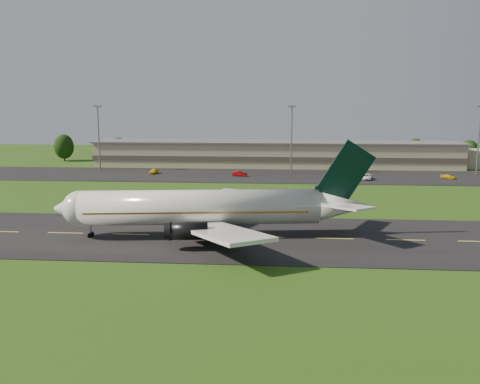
# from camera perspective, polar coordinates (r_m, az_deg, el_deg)

# --- Properties ---
(ground) EXTENTS (360.00, 360.00, 0.00)m
(ground) POSITION_cam_1_polar(r_m,az_deg,el_deg) (85.84, 2.70, -4.89)
(ground) COLOR #294711
(ground) RESTS_ON ground
(taxiway) EXTENTS (220.00, 30.00, 0.10)m
(taxiway) POSITION_cam_1_polar(r_m,az_deg,el_deg) (85.82, 2.70, -4.85)
(taxiway) COLOR black
(taxiway) RESTS_ON ground
(apron) EXTENTS (260.00, 30.00, 0.10)m
(apron) POSITION_cam_1_polar(r_m,az_deg,el_deg) (156.56, 3.66, 1.72)
(apron) COLOR black
(apron) RESTS_ON ground
(airliner) EXTENTS (51.16, 41.83, 15.57)m
(airliner) POSITION_cam_1_polar(r_m,az_deg,el_deg) (85.76, -3.71, -1.71)
(airliner) COLOR white
(airliner) RESTS_ON ground
(terminal) EXTENTS (145.00, 16.00, 8.40)m
(terminal) POSITION_cam_1_polar(r_m,az_deg,el_deg) (180.13, 5.87, 3.99)
(terminal) COLOR tan
(terminal) RESTS_ON ground
(light_mast_west) EXTENTS (2.40, 1.20, 20.35)m
(light_mast_west) POSITION_cam_1_polar(r_m,az_deg,el_deg) (173.24, -14.86, 6.40)
(light_mast_west) COLOR gray
(light_mast_west) RESTS_ON ground
(light_mast_centre) EXTENTS (2.40, 1.20, 20.35)m
(light_mast_centre) POSITION_cam_1_polar(r_m,az_deg,el_deg) (163.31, 5.53, 6.50)
(light_mast_centre) COLOR gray
(light_mast_centre) RESTS_ON ground
(light_mast_east) EXTENTS (2.40, 1.20, 20.35)m
(light_mast_east) POSITION_cam_1_polar(r_m,az_deg,el_deg) (173.01, 24.16, 5.88)
(light_mast_east) COLOR gray
(light_mast_east) RESTS_ON ground
(tree_line) EXTENTS (202.18, 9.46, 10.19)m
(tree_line) POSITION_cam_1_polar(r_m,az_deg,el_deg) (192.69, 15.04, 4.38)
(tree_line) COLOR black
(tree_line) RESTS_ON ground
(service_vehicle_a) EXTENTS (2.31, 4.49, 1.46)m
(service_vehicle_a) POSITION_cam_1_polar(r_m,az_deg,el_deg) (162.68, -9.18, 2.20)
(service_vehicle_a) COLOR yellow
(service_vehicle_a) RESTS_ON apron
(service_vehicle_b) EXTENTS (4.51, 2.15, 1.43)m
(service_vehicle_b) POSITION_cam_1_polar(r_m,az_deg,el_deg) (155.40, -0.06, 1.97)
(service_vehicle_b) COLOR #91090A
(service_vehicle_b) RESTS_ON apron
(service_vehicle_c) EXTENTS (3.83, 5.91, 1.51)m
(service_vehicle_c) POSITION_cam_1_polar(r_m,az_deg,el_deg) (152.50, 13.41, 1.58)
(service_vehicle_c) COLOR white
(service_vehicle_c) RESTS_ON apron
(service_vehicle_d) EXTENTS (4.33, 3.24, 1.17)m
(service_vehicle_d) POSITION_cam_1_polar(r_m,az_deg,el_deg) (160.90, 21.34, 1.52)
(service_vehicle_d) COLOR yellow
(service_vehicle_d) RESTS_ON apron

